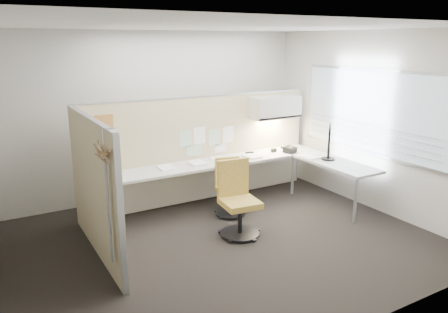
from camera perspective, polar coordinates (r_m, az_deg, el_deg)
floor at (r=6.02m, az=-0.52°, el=-11.07°), size 5.50×4.50×0.01m
ceiling at (r=5.42m, az=-0.60°, el=16.73°), size 5.50×4.50×0.01m
wall_back at (r=7.56m, az=-9.04°, el=5.33°), size 5.50×0.02×2.80m
wall_front at (r=3.83m, az=16.33°, el=-4.46°), size 5.50×0.02×2.80m
wall_right at (r=7.29m, az=18.67°, el=4.38°), size 0.02×4.50×2.80m
window_pane at (r=7.24m, az=18.63°, el=5.53°), size 0.01×2.80×1.30m
partition_back at (r=7.30m, az=-2.99°, el=0.95°), size 4.10×0.06×1.75m
partition_left at (r=5.62m, az=-16.60°, el=-3.95°), size 0.06×2.20×1.75m
desk at (r=7.15m, az=1.49°, el=-1.60°), size 4.00×2.07×0.73m
overhead_bin at (r=7.70m, az=6.69°, el=6.42°), size 0.90×0.36×0.38m
task_light_strip at (r=7.74m, az=6.65°, el=4.88°), size 0.60×0.06×0.02m
pinned_papers at (r=7.27m, az=-2.33°, el=2.18°), size 1.01×0.00×0.47m
poster at (r=6.60m, az=-15.40°, el=3.77°), size 0.28×0.00×0.35m
chair_left at (r=6.07m, az=1.80°, el=-5.87°), size 0.54×0.56×1.03m
chair_right at (r=6.78m, az=0.69°, el=-4.26°), size 0.50×0.51×0.87m
monitor at (r=7.32m, az=13.57°, el=2.02°), size 0.39×0.40×0.56m
phone at (r=7.73m, az=8.58°, el=0.88°), size 0.26×0.25×0.12m
stapler at (r=7.53m, az=3.37°, el=0.44°), size 0.15×0.08×0.05m
tape_dispenser at (r=7.74m, az=6.51°, el=0.80°), size 0.11×0.09×0.06m
coat_hook at (r=4.63m, az=-15.42°, el=-1.03°), size 0.18×0.49×1.46m
paper_stack_0 at (r=6.51m, az=-14.32°, el=-2.46°), size 0.25×0.31×0.03m
paper_stack_1 at (r=6.76m, az=-7.54°, el=-1.46°), size 0.24×0.30×0.02m
paper_stack_2 at (r=6.91m, az=-3.53°, el=-0.92°), size 0.24×0.30×0.04m
paper_stack_3 at (r=7.22m, az=-0.67°, el=-0.32°), size 0.24×0.31×0.02m
paper_stack_4 at (r=7.37m, az=3.69°, el=0.03°), size 0.25×0.32×0.03m
paper_stack_5 at (r=7.47m, az=11.19°, el=-0.05°), size 0.25×0.31×0.02m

